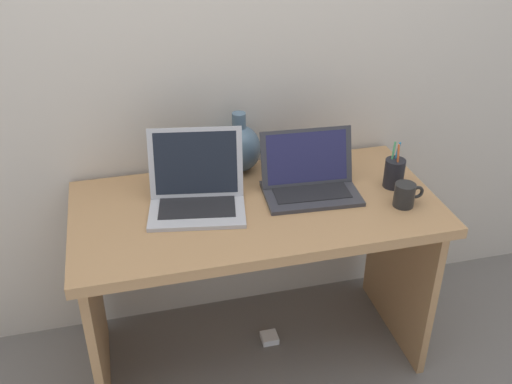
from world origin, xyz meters
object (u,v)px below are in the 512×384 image
object	(u,v)px
pen_cup	(394,173)
coffee_mug	(405,195)
laptop_left	(197,187)
power_brick	(269,338)
laptop_right	(309,177)
green_vase	(239,148)

from	to	relation	value
pen_cup	coffee_mug	bearing A→B (deg)	-98.79
laptop_left	power_brick	xyz separation A→B (m)	(0.28, -0.01, -0.79)
laptop_right	green_vase	xyz separation A→B (m)	(-0.21, 0.22, 0.04)
coffee_mug	green_vase	bearing A→B (deg)	141.70
laptop_left	green_vase	bearing A→B (deg)	46.17
coffee_mug	pen_cup	size ratio (longest dim) A/B	0.61
laptop_right	coffee_mug	world-z (taller)	laptop_right
green_vase	pen_cup	world-z (taller)	green_vase
laptop_left	power_brick	size ratio (longest dim) A/B	5.35
laptop_left	coffee_mug	size ratio (longest dim) A/B	3.36
laptop_right	pen_cup	world-z (taller)	laptop_right
green_vase	power_brick	world-z (taller)	green_vase
laptop_right	coffee_mug	bearing A→B (deg)	-31.75
pen_cup	laptop_right	bearing A→B (deg)	171.70
laptop_right	laptop_left	bearing A→B (deg)	178.96
green_vase	laptop_right	bearing A→B (deg)	-45.79
laptop_left	power_brick	distance (m)	0.84
green_vase	power_brick	xyz separation A→B (m)	(0.07, -0.22, -0.82)
coffee_mug	power_brick	world-z (taller)	coffee_mug
laptop_left	laptop_right	bearing A→B (deg)	-1.04
laptop_right	power_brick	bearing A→B (deg)	-179.97
coffee_mug	pen_cup	xyz separation A→B (m)	(0.02, 0.14, 0.01)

